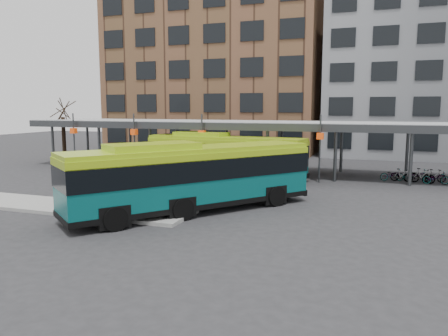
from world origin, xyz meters
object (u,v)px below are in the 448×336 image
tree (64,138)px  pedestrian (97,191)px  bus_front (192,175)px  bus_rear (224,154)px

tree → pedestrian: tree is taller
bus_front → pedestrian: size_ratio=6.83×
tree → bus_front: tree is taller
tree → bus_rear: bearing=-8.5°
bus_front → bus_rear: bearing=48.9°
bus_rear → pedestrian: bus_rear is taller
tree → bus_rear: size_ratio=0.44×
bus_front → pedestrian: (-4.56, -1.68, -0.80)m
bus_front → pedestrian: bearing=147.7°
bus_rear → pedestrian: 12.78m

